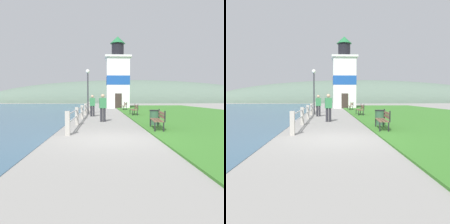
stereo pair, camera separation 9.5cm
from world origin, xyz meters
TOP-DOWN VIEW (x-y plane):
  - ground_plane at (0.00, 0.00)m, footprint 160.00×160.00m
  - grass_verge at (7.73, 13.73)m, footprint 12.00×41.19m
  - seawall_railing at (-1.63, 12.17)m, footprint 0.18×22.52m
  - park_bench_near at (2.32, 2.37)m, footprint 0.63×1.83m
  - park_bench_midway at (2.47, 11.69)m, footprint 0.49×1.96m
  - park_bench_far at (2.40, 20.12)m, footprint 0.60×1.66m
  - lighthouse at (2.00, 25.89)m, footprint 3.52×3.52m
  - person_strolling at (-0.20, 6.40)m, footprint 0.45×0.28m
  - person_by_railing at (-0.99, 10.66)m, footprint 0.43×0.26m
  - trash_bin at (2.51, 4.11)m, footprint 0.54×0.54m
  - lamp_post at (-1.48, 13.40)m, footprint 0.36×0.36m
  - distant_hillside at (8.00, 57.46)m, footprint 80.00×16.00m

SIDE VIEW (x-z plane):
  - ground_plane at x=0.00m, z-range 0.00..0.00m
  - distant_hillside at x=8.00m, z-range -6.00..6.00m
  - grass_verge at x=7.73m, z-range 0.00..0.06m
  - trash_bin at x=2.51m, z-range 0.00..0.84m
  - park_bench_far at x=2.40m, z-range 0.07..1.01m
  - park_bench_near at x=2.32m, z-range 0.07..1.01m
  - park_bench_midway at x=2.47m, z-range 0.07..1.01m
  - seawall_railing at x=-1.63m, z-range 0.07..1.04m
  - person_by_railing at x=-0.99m, z-range 0.07..1.75m
  - person_strolling at x=-0.20m, z-range 0.07..1.78m
  - lamp_post at x=-1.48m, z-range 0.76..4.72m
  - lighthouse at x=2.00m, z-range -0.78..9.06m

